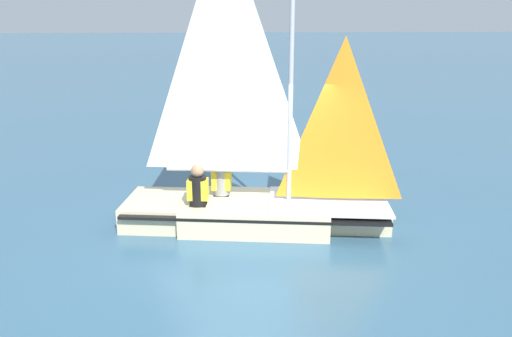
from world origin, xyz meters
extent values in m
plane|color=#38607A|center=(0.00, 0.00, 0.00)|extent=(260.00, 260.00, 0.00)
cube|color=beige|center=(0.00, 0.00, 0.22)|extent=(2.77, 1.97, 0.44)
cube|color=beige|center=(1.76, -0.34, 0.22)|extent=(1.20, 1.02, 0.44)
cube|color=beige|center=(-1.76, 0.34, 0.22)|extent=(1.28, 1.47, 0.44)
cube|color=black|center=(0.00, 0.00, 0.36)|extent=(4.71, 2.36, 0.05)
cube|color=silver|center=(1.24, -0.24, 0.46)|extent=(2.29, 1.76, 0.04)
cylinder|color=#B7B7BC|center=(0.56, -0.11, 2.82)|extent=(0.08, 0.08, 4.77)
cylinder|color=#B7B7BC|center=(-0.49, 0.09, 1.00)|extent=(2.12, 0.47, 0.07)
pyramid|color=white|center=(-0.49, 0.09, 3.06)|extent=(2.01, 0.43, 4.05)
pyramid|color=orange|center=(1.41, -0.27, 1.91)|extent=(1.53, 0.34, 2.74)
cube|color=black|center=(-2.33, 0.45, 0.15)|extent=(0.08, 0.04, 0.31)
cube|color=black|center=(-0.58, 0.40, 0.23)|extent=(0.32, 0.29, 0.45)
cylinder|color=gray|center=(-0.58, 0.40, 0.71)|extent=(0.35, 0.35, 0.50)
cube|color=yellow|center=(-0.58, 0.40, 0.73)|extent=(0.38, 0.32, 0.35)
sphere|color=brown|center=(-0.58, 0.40, 1.05)|extent=(0.22, 0.22, 0.22)
cube|color=black|center=(-1.01, -0.07, 0.23)|extent=(0.32, 0.29, 0.45)
cylinder|color=black|center=(-1.01, -0.07, 0.71)|extent=(0.35, 0.35, 0.50)
cube|color=yellow|center=(-1.01, -0.07, 0.73)|extent=(0.38, 0.32, 0.35)
sphere|color=#A87A56|center=(-1.01, -0.07, 1.05)|extent=(0.22, 0.22, 0.22)
camera|label=1|loc=(-1.01, -8.21, 3.53)|focal=35.00mm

